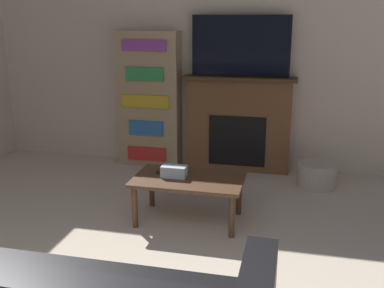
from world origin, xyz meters
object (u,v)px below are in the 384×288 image
Objects in this scene: coffee_table at (189,183)px; tv at (241,46)px; storage_basket at (317,175)px; fireplace at (239,124)px; bookshelf at (149,100)px.

tv is at bearing 80.90° from coffee_table.
storage_basket is at bearing -21.58° from tv.
coffee_table is at bearing -98.98° from fireplace.
tv is at bearing 0.13° from bookshelf.
bookshelf is at bearing 169.87° from storage_basket.
bookshelf is 2.14m from storage_basket.
coffee_table is at bearing -60.54° from bookshelf.
fireplace is 3.14× the size of storage_basket.
storage_basket is (0.91, -0.38, -0.43)m from fireplace.
storage_basket is at bearing -10.13° from bookshelf.
tv reaches higher than bookshelf.
tv is 2.67× the size of storage_basket.
tv reaches higher than fireplace.
fireplace is 1.35× the size of coffee_table.
bookshelf reaches higher than fireplace.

